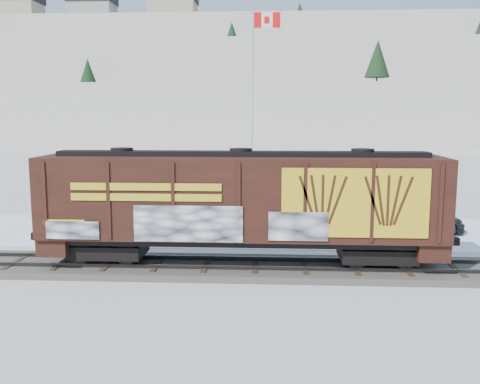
# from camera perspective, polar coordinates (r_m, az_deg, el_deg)

# --- Properties ---
(ground) EXTENTS (500.00, 500.00, 0.00)m
(ground) POSITION_cam_1_polar(r_m,az_deg,el_deg) (22.17, 1.63, -8.45)
(ground) COLOR white
(ground) RESTS_ON ground
(rail_track) EXTENTS (50.00, 3.40, 0.43)m
(rail_track) POSITION_cam_1_polar(r_m,az_deg,el_deg) (22.12, 1.63, -8.09)
(rail_track) COLOR #59544C
(rail_track) RESTS_ON ground
(parking_strip) EXTENTS (40.00, 8.00, 0.03)m
(parking_strip) POSITION_cam_1_polar(r_m,az_deg,el_deg) (29.42, 2.04, -4.20)
(parking_strip) COLOR white
(parking_strip) RESTS_ON ground
(hillside) EXTENTS (360.00, 110.00, 93.00)m
(hillside) POSITION_cam_1_polar(r_m,az_deg,el_deg) (161.20, 3.03, 11.19)
(hillside) COLOR white
(hillside) RESTS_ON ground
(hopper_railcar) EXTENTS (15.99, 3.06, 4.51)m
(hopper_railcar) POSITION_cam_1_polar(r_m,az_deg,el_deg) (21.52, 0.10, -0.96)
(hopper_railcar) COLOR black
(hopper_railcar) RESTS_ON rail_track
(flagpole) EXTENTS (2.30, 0.90, 13.27)m
(flagpole) POSITION_cam_1_polar(r_m,az_deg,el_deg) (36.88, 1.47, 6.23)
(flagpole) COLOR silver
(flagpole) RESTS_ON ground
(car_silver) EXTENTS (4.50, 1.82, 1.53)m
(car_silver) POSITION_cam_1_polar(r_m,az_deg,el_deg) (30.01, -4.92, -2.45)
(car_silver) COLOR silver
(car_silver) RESTS_ON parking_strip
(car_white) EXTENTS (5.00, 1.87, 1.63)m
(car_white) POSITION_cam_1_polar(r_m,az_deg,el_deg) (29.14, -4.78, -2.67)
(car_white) COLOR white
(car_white) RESTS_ON parking_strip
(car_dark) EXTENTS (5.21, 2.62, 1.45)m
(car_dark) POSITION_cam_1_polar(r_m,az_deg,el_deg) (30.72, 18.27, -2.67)
(car_dark) COLOR #202429
(car_dark) RESTS_ON parking_strip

